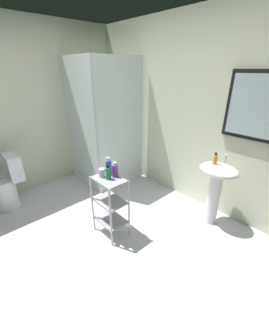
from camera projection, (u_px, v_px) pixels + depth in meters
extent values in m
cube|color=silver|center=(81.00, 253.00, 2.33)|extent=(4.20, 4.20, 0.02)
cube|color=beige|center=(190.00, 115.00, 2.92)|extent=(4.20, 0.10, 2.50)
cube|color=black|center=(253.00, 106.00, 2.25)|extent=(0.56, 0.03, 0.72)
cube|color=silver|center=(252.00, 106.00, 2.24)|extent=(0.48, 0.01, 0.64)
cube|color=beige|center=(6.00, 113.00, 3.02)|extent=(0.10, 4.20, 2.50)
cube|color=white|center=(107.00, 173.00, 3.97)|extent=(0.90, 0.90, 0.10)
cube|color=silver|center=(80.00, 124.00, 3.27)|extent=(0.90, 0.02, 1.90)
cube|color=silver|center=(121.00, 124.00, 3.24)|extent=(0.02, 0.90, 1.90)
cylinder|color=silver|center=(96.00, 130.00, 2.97)|extent=(0.04, 0.04, 1.90)
cylinder|color=silver|center=(107.00, 170.00, 3.95)|extent=(0.08, 0.08, 0.00)
cylinder|color=white|center=(213.00, 199.00, 2.66)|extent=(0.15, 0.15, 0.68)
ellipsoid|color=white|center=(219.00, 170.00, 2.48)|extent=(0.46, 0.37, 0.13)
cylinder|color=silver|center=(225.00, 159.00, 2.51)|extent=(0.03, 0.03, 0.10)
cylinder|color=white|center=(3.00, 195.00, 2.99)|extent=(0.37, 0.37, 0.40)
cube|color=white|center=(13.00, 167.00, 2.96)|extent=(0.35, 0.17, 0.36)
cylinder|color=silver|center=(92.00, 205.00, 2.50)|extent=(0.02, 0.02, 0.74)
cylinder|color=silver|center=(111.00, 219.00, 2.26)|extent=(0.02, 0.02, 0.74)
cylinder|color=silver|center=(110.00, 196.00, 2.66)|extent=(0.02, 0.02, 0.74)
cylinder|color=silver|center=(129.00, 209.00, 2.42)|extent=(0.02, 0.02, 0.74)
cube|color=#99999E|center=(111.00, 220.00, 2.54)|extent=(0.36, 0.26, 0.02)
cube|color=#99999E|center=(110.00, 201.00, 2.43)|extent=(0.36, 0.26, 0.02)
cube|color=#99999E|center=(109.00, 180.00, 2.31)|extent=(0.36, 0.26, 0.02)
cylinder|color=gold|center=(215.00, 159.00, 2.47)|extent=(0.05, 0.05, 0.11)
cylinder|color=black|center=(216.00, 154.00, 2.44)|extent=(0.03, 0.03, 0.03)
cylinder|color=#2B945B|center=(108.00, 173.00, 2.27)|extent=(0.06, 0.06, 0.14)
cylinder|color=black|center=(108.00, 166.00, 2.23)|extent=(0.03, 0.03, 0.04)
cylinder|color=#3456B9|center=(109.00, 168.00, 2.36)|extent=(0.07, 0.07, 0.17)
cylinder|color=white|center=(108.00, 159.00, 2.32)|extent=(0.04, 0.04, 0.04)
cylinder|color=purple|center=(115.00, 171.00, 2.32)|extent=(0.07, 0.07, 0.14)
cylinder|color=silver|center=(115.00, 164.00, 2.28)|extent=(0.04, 0.04, 0.03)
cylinder|color=silver|center=(102.00, 173.00, 2.32)|extent=(0.07, 0.07, 0.10)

